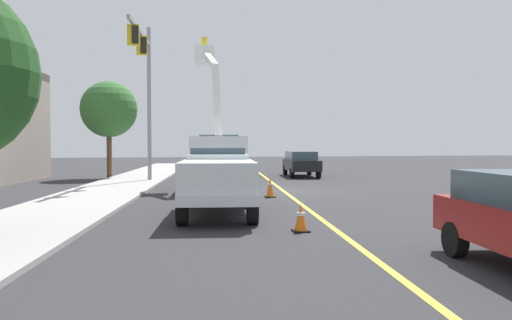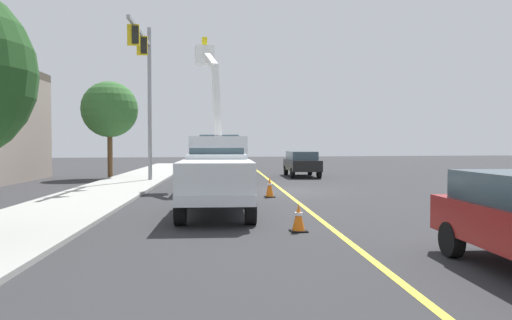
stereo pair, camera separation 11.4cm
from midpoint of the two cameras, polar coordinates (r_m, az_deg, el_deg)
ground at (r=22.47m, az=3.15°, el=-3.69°), size 120.00×120.00×0.00m
sidewalk_far_side at (r=22.88m, az=-17.26°, el=-3.52°), size 59.96×11.37×0.12m
lane_centre_stripe at (r=22.47m, az=3.15°, el=-3.68°), size 49.60×6.66×0.01m
utility_bucket_truck at (r=24.36m, az=-4.56°, el=0.56°), size 8.46×3.54×7.58m
service_pickup_truck at (r=14.89m, az=-4.74°, el=-2.22°), size 5.83×2.81×2.06m
passing_minivan at (r=32.62m, az=5.21°, el=-0.25°), size 5.01×2.51×1.69m
traffic_cone_leading at (r=12.16m, az=5.03°, el=-6.78°), size 0.40×0.40×0.72m
traffic_cone_mid_front at (r=19.87m, az=1.51°, el=-3.19°), size 0.40×0.40×0.87m
traffic_cone_mid_rear at (r=27.70m, az=-0.62°, el=-1.85°), size 0.40×0.40×0.77m
traffic_signal_mast at (r=27.30m, az=-13.10°, el=9.78°), size 6.29×1.04×8.89m
street_tree_right at (r=32.40m, az=-17.04°, el=5.70°), size 3.57×3.57×6.19m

